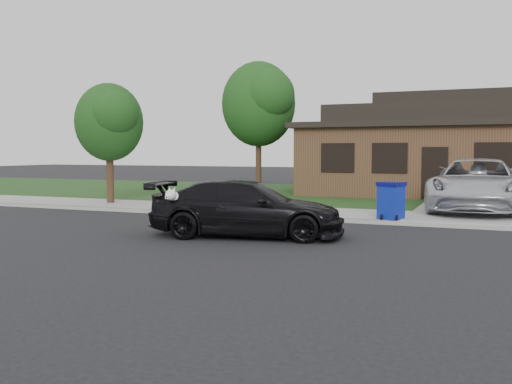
% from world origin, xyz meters
% --- Properties ---
extents(ground, '(120.00, 120.00, 0.00)m').
position_xyz_m(ground, '(0.00, 0.00, 0.00)').
color(ground, black).
rests_on(ground, ground).
extents(sidewalk, '(60.00, 3.00, 0.12)m').
position_xyz_m(sidewalk, '(0.00, 5.00, 0.06)').
color(sidewalk, gray).
rests_on(sidewalk, ground).
extents(curb, '(60.00, 0.12, 0.12)m').
position_xyz_m(curb, '(0.00, 3.50, 0.06)').
color(curb, gray).
rests_on(curb, ground).
extents(lawn, '(60.00, 13.00, 0.13)m').
position_xyz_m(lawn, '(0.00, 13.00, 0.07)').
color(lawn, '#193814').
rests_on(lawn, ground).
extents(driveway, '(4.50, 13.00, 0.14)m').
position_xyz_m(driveway, '(6.00, 10.00, 0.07)').
color(driveway, gray).
rests_on(driveway, ground).
extents(sedan, '(5.08, 2.89, 1.39)m').
position_xyz_m(sedan, '(0.58, -0.10, 0.70)').
color(sedan, black).
rests_on(sedan, ground).
extents(minivan, '(2.94, 6.25, 1.73)m').
position_xyz_m(minivan, '(5.70, 7.31, 1.00)').
color(minivan, silver).
rests_on(minivan, driveway).
extents(recycling_bin, '(0.85, 0.85, 1.09)m').
position_xyz_m(recycling_bin, '(3.44, 3.93, 0.67)').
color(recycling_bin, navy).
rests_on(recycling_bin, sidewalk).
extents(house, '(12.60, 8.60, 4.65)m').
position_xyz_m(house, '(4.00, 15.00, 2.13)').
color(house, '#422B1C').
rests_on(house, ground).
extents(tree_0, '(3.78, 3.60, 6.34)m').
position_xyz_m(tree_0, '(-4.34, 12.88, 4.48)').
color(tree_0, '#332114').
rests_on(tree_0, ground).
extents(tree_2, '(2.73, 2.60, 4.59)m').
position_xyz_m(tree_2, '(-7.38, 5.11, 3.27)').
color(tree_2, '#332114').
rests_on(tree_2, ground).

